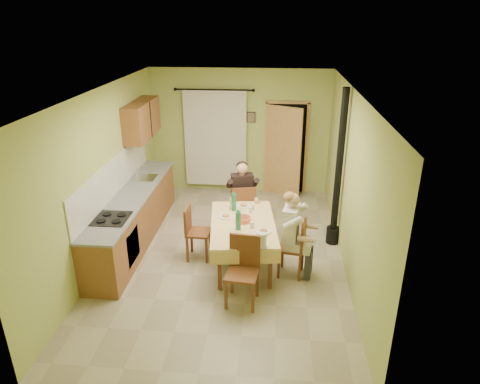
# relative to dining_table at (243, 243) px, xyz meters

# --- Properties ---
(floor) EXTENTS (4.00, 6.00, 0.01)m
(floor) POSITION_rel_dining_table_xyz_m (-0.33, 0.24, -0.38)
(floor) COLOR tan
(floor) RESTS_ON ground
(room_shell) EXTENTS (4.04, 6.04, 2.82)m
(room_shell) POSITION_rel_dining_table_xyz_m (-0.33, 0.24, 1.44)
(room_shell) COLOR #B1C163
(room_shell) RESTS_ON ground
(kitchen_run) EXTENTS (0.64, 3.64, 1.56)m
(kitchen_run) POSITION_rel_dining_table_xyz_m (-2.03, 0.64, 0.10)
(kitchen_run) COLOR brown
(kitchen_run) RESTS_ON ground
(upper_cabinets) EXTENTS (0.35, 1.40, 0.70)m
(upper_cabinets) POSITION_rel_dining_table_xyz_m (-2.15, 1.94, 1.57)
(upper_cabinets) COLOR brown
(upper_cabinets) RESTS_ON room_shell
(curtain) EXTENTS (1.70, 0.07, 2.22)m
(curtain) POSITION_rel_dining_table_xyz_m (-0.88, 3.14, 0.88)
(curtain) COLOR black
(curtain) RESTS_ON ground
(doorway) EXTENTS (0.96, 0.43, 2.15)m
(doorway) POSITION_rel_dining_table_xyz_m (0.70, 3.12, 0.67)
(doorway) COLOR black
(doorway) RESTS_ON ground
(dining_table) EXTENTS (1.23, 1.82, 0.76)m
(dining_table) POSITION_rel_dining_table_xyz_m (0.00, 0.00, 0.00)
(dining_table) COLOR #E9C37A
(dining_table) RESTS_ON ground
(tableware) EXTENTS (0.88, 1.57, 0.33)m
(tableware) POSITION_rel_dining_table_xyz_m (0.03, -0.10, 0.45)
(tableware) COLOR white
(tableware) RESTS_ON dining_table
(chair_far) EXTENTS (0.53, 0.53, 1.01)m
(chair_far) POSITION_rel_dining_table_xyz_m (-0.09, 1.05, -0.09)
(chair_far) COLOR brown
(chair_far) RESTS_ON ground
(chair_near) EXTENTS (0.49, 0.49, 1.01)m
(chair_near) POSITION_rel_dining_table_xyz_m (0.07, -1.03, -0.09)
(chair_near) COLOR brown
(chair_near) RESTS_ON ground
(chair_right) EXTENTS (0.45, 0.45, 0.94)m
(chair_right) POSITION_rel_dining_table_xyz_m (0.80, -0.25, -0.09)
(chair_right) COLOR brown
(chair_right) RESTS_ON ground
(chair_left) EXTENTS (0.40, 0.40, 0.94)m
(chair_left) POSITION_rel_dining_table_xyz_m (-0.77, 0.12, -0.09)
(chair_left) COLOR brown
(chair_left) RESTS_ON ground
(man_far) EXTENTS (0.63, 0.54, 1.39)m
(man_far) POSITION_rel_dining_table_xyz_m (-0.10, 1.07, 0.50)
(man_far) COLOR black
(man_far) RESTS_ON chair_far
(man_right) EXTENTS (0.53, 0.63, 1.39)m
(man_right) POSITION_rel_dining_table_xyz_m (0.79, -0.25, 0.50)
(man_right) COLOR beige
(man_right) RESTS_ON chair_right
(stove_flue) EXTENTS (0.24, 0.24, 2.80)m
(stove_flue) POSITION_rel_dining_table_xyz_m (1.57, 0.84, 0.64)
(stove_flue) COLOR black
(stove_flue) RESTS_ON ground
(picture_back) EXTENTS (0.19, 0.03, 0.23)m
(picture_back) POSITION_rel_dining_table_xyz_m (-0.08, 3.21, 1.37)
(picture_back) COLOR black
(picture_back) RESTS_ON room_shell
(picture_right) EXTENTS (0.03, 0.31, 0.21)m
(picture_right) POSITION_rel_dining_table_xyz_m (1.64, 1.44, 1.47)
(picture_right) COLOR brown
(picture_right) RESTS_ON room_shell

